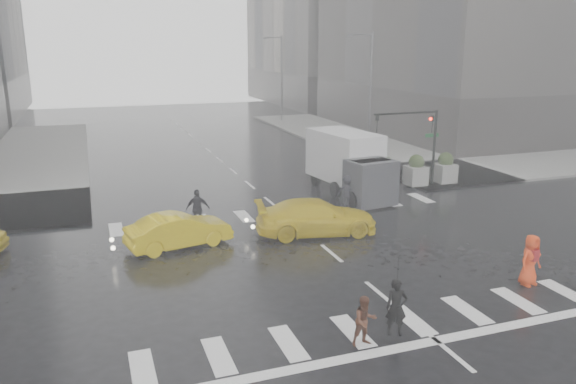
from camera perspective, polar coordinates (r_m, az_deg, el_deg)
name	(u,v)px	position (r m, az deg, el deg)	size (l,w,h in m)	color
ground	(332,253)	(22.74, 4.45, -6.22)	(120.00, 120.00, 0.00)	black
sidewalk_ne	(466,148)	(47.13, 17.61, 4.27)	(35.00, 35.00, 0.15)	gray
road_markings	(332,253)	(22.74, 4.45, -6.20)	(18.00, 48.00, 0.01)	silver
traffic_signal_pole	(420,133)	(32.99, 13.28, 5.83)	(4.45, 0.42, 4.50)	black
street_lamp_near	(369,89)	(42.31, 8.18, 10.34)	(2.15, 0.22, 9.00)	#59595B
street_lamp_far	(280,75)	(60.69, -0.78, 11.80)	(2.15, 0.22, 9.00)	#59595B
planter_west	(386,173)	(32.53, 9.89, 1.88)	(1.10, 1.10, 1.80)	gray
planter_mid	(416,171)	(33.55, 12.87, 2.12)	(1.10, 1.10, 1.80)	gray
planter_east	(445,168)	(34.65, 15.67, 2.33)	(1.10, 1.10, 1.80)	gray
pedestrian_black	(398,283)	(16.37, 11.07, -9.04)	(1.23, 1.24, 2.43)	black
pedestrian_brown	(365,321)	(16.05, 7.82, -12.85)	(0.71, 0.55, 1.46)	#4B281A
pedestrian_orange	(530,260)	(21.25, 23.40, -6.35)	(0.98, 0.74, 1.83)	red
pedestrian_far_a	(198,209)	(25.76, -9.16, -1.70)	(1.06, 0.65, 1.81)	black
pedestrian_far_b	(347,192)	(28.84, 6.04, 0.05)	(1.08, 0.60, 1.67)	black
taxi_mid	(179,230)	(23.57, -11.03, -3.86)	(1.50, 4.30, 1.42)	#DDBE0B
taxi_rear	(316,217)	(24.72, 2.90, -2.56)	(2.16, 4.69, 1.54)	#DDBE0B
box_truck	(351,163)	(31.06, 6.42, 2.97)	(2.41, 6.42, 3.41)	silver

